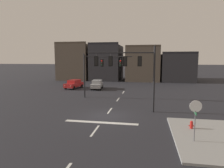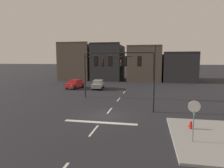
{
  "view_description": "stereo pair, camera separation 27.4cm",
  "coord_description": "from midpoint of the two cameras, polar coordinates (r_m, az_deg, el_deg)",
  "views": [
    {
      "loc": [
        3.83,
        -17.99,
        5.39
      ],
      "look_at": [
        -0.0,
        3.35,
        2.68
      ],
      "focal_mm": 31.62,
      "sensor_mm": 36.0,
      "label": 1
    },
    {
      "loc": [
        4.1,
        -17.94,
        5.39
      ],
      "look_at": [
        -0.0,
        3.35,
        2.68
      ],
      "focal_mm": 31.62,
      "sensor_mm": 36.0,
      "label": 2
    }
  ],
  "objects": [
    {
      "name": "ground_plane",
      "position": [
        19.17,
        -1.49,
        -9.21
      ],
      "size": [
        400.0,
        400.0,
        0.0
      ],
      "primitive_type": "plane",
      "color": "#232328"
    },
    {
      "name": "sidewalk_near_corner",
      "position": [
        15.52,
        26.74,
        -13.69
      ],
      "size": [
        5.0,
        8.0,
        0.15
      ],
      "primitive_type": "cube",
      "color": "gray",
      "rests_on": "ground"
    },
    {
      "name": "stop_bar_paint",
      "position": [
        17.3,
        -2.94,
        -11.02
      ],
      "size": [
        6.4,
        0.5,
        0.01
      ],
      "primitive_type": "cube",
      "color": "silver",
      "rests_on": "ground"
    },
    {
      "name": "lane_centreline",
      "position": [
        21.05,
        -0.32,
        -7.7
      ],
      "size": [
        0.16,
        26.4,
        0.01
      ],
      "color": "silver",
      "rests_on": "ground"
    },
    {
      "name": "signal_mast_near_side",
      "position": [
        20.11,
        5.81,
        5.06
      ],
      "size": [
        6.83,
        0.89,
        6.77
      ],
      "color": "black",
      "rests_on": "ground"
    },
    {
      "name": "signal_mast_far_side",
      "position": [
        27.48,
        -3.6,
        4.73
      ],
      "size": [
        6.83,
        0.43,
        6.25
      ],
      "color": "black",
      "rests_on": "ground"
    },
    {
      "name": "stop_sign",
      "position": [
        13.62,
        23.16,
        -7.24
      ],
      "size": [
        0.76,
        0.64,
        2.83
      ],
      "color": "#56565B",
      "rests_on": "ground"
    },
    {
      "name": "car_lot_nearside",
      "position": [
        36.29,
        -3.86,
        -0.07
      ],
      "size": [
        2.33,
        4.61,
        1.61
      ],
      "color": "#9EA0A5",
      "rests_on": "ground"
    },
    {
      "name": "car_lot_middle",
      "position": [
        37.52,
        -10.43,
        0.06
      ],
      "size": [
        2.45,
        4.63,
        1.61
      ],
      "color": "#A81E1E",
      "rests_on": "ground"
    },
    {
      "name": "fire_hydrant",
      "position": [
        16.49,
        22.22,
        -11.29
      ],
      "size": [
        0.4,
        0.3,
        0.75
      ],
      "color": "red",
      "rests_on": "ground"
    },
    {
      "name": "building_row",
      "position": [
        52.28,
        4.23,
        5.74
      ],
      "size": [
        34.23,
        13.5,
        9.75
      ],
      "color": "brown",
      "rests_on": "ground"
    }
  ]
}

